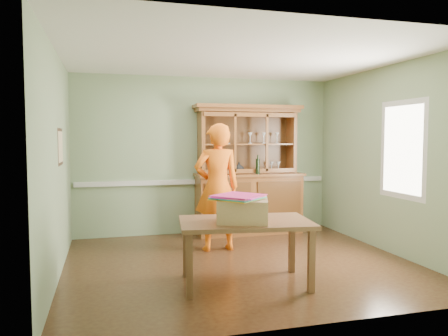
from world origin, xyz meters
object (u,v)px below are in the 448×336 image
object	(u,v)px
china_hutch	(248,188)
dining_table	(245,228)
person	(217,187)
cardboard_box	(243,211)

from	to	relation	value
china_hutch	dining_table	world-z (taller)	china_hutch
person	china_hutch	bearing A→B (deg)	-129.24
dining_table	person	bearing A→B (deg)	94.86
china_hutch	dining_table	xyz separation A→B (m)	(-0.88, -2.54, -0.13)
china_hutch	dining_table	distance (m)	2.69
china_hutch	dining_table	size ratio (longest dim) A/B	1.42
china_hutch	cardboard_box	bearing A→B (deg)	-109.67
china_hutch	person	xyz separation A→B (m)	(-0.81, -0.99, 0.15)
dining_table	person	world-z (taller)	person
china_hutch	cardboard_box	size ratio (longest dim) A/B	4.09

